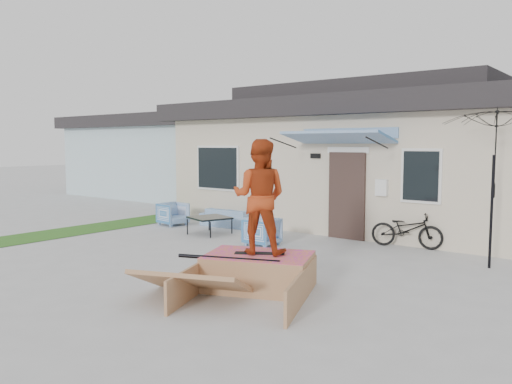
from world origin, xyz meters
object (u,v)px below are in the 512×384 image
Objects in this scene: skate_ramp at (259,272)px; patio_umbrella at (493,174)px; loveseat at (231,215)px; armchair_right at (262,230)px; skater at (260,195)px; armchair_left at (173,213)px; coffee_table at (210,225)px; skateboard at (260,253)px; bicycle at (407,225)px.

patio_umbrella is at bearing 33.84° from skate_ramp.
armchair_right is at bearing 141.01° from loveseat.
armchair_right is at bearing -75.90° from skater.
coffee_table is at bearing -96.18° from armchair_left.
patio_umbrella is 4.73m from skate_ramp.
armchair_right is 4.91m from patio_umbrella.
loveseat is 6.13m from skateboard.
skate_ramp is at bearing 34.70° from armchair_right.
armchair_right is (2.30, -1.58, 0.01)m from loveseat.
skate_ramp is at bearing 130.49° from loveseat.
coffee_table is at bearing 101.63° from loveseat.
bicycle is (4.62, 1.44, 0.28)m from coffee_table.
armchair_right is (3.75, -0.76, -0.00)m from armchair_left.
armchair_right is at bearing 104.93° from skate_ramp.
coffee_table is 4.85m from bicycle.
armchair_right is 0.78× the size of coffee_table.
coffee_table is (0.36, -1.23, -0.11)m from loveseat.
bicycle reaches higher than loveseat.
bicycle is (6.43, 1.04, 0.15)m from armchair_left.
coffee_table is 6.76m from patio_umbrella.
armchair_right is 3.42m from skateboard.
skateboard is at bearing 34.93° from armchair_right.
skater is (-2.57, -3.66, -0.25)m from patio_umbrella.
armchair_right is at bearing 113.22° from bicycle.
bicycle is at bearing 121.99° from armchair_right.
armchair_right is at bearing -94.95° from armchair_left.
skate_ramp is at bearing -101.16° from skateboard.
patio_umbrella is at bearing 170.04° from loveseat.
loveseat is 6.23m from skater.
skateboard is at bearing 164.43° from skater.
armchair_left is (-1.45, -0.82, 0.02)m from loveseat.
patio_umbrella is (6.56, 0.57, 1.53)m from coffee_table.
patio_umbrella is at bearing -124.86° from bicycle.
skateboard is at bearing -37.70° from coffee_table.
skate_ramp is at bearing 161.74° from bicycle.
armchair_right is 0.45× the size of bicycle.
armchair_right reaches higher than skateboard.
patio_umbrella is at bearing -82.40° from armchair_left.
patio_umbrella reaches higher than skateboard.
loveseat is 2.46× the size of armchair_right.
skater is at bearing -37.70° from coffee_table.
coffee_table is at bearing 109.52° from skateboard.
skate_ramp is (2.06, -2.78, -0.08)m from armchair_right.
armchair_right is 3.60m from skater.
armchair_left is 8.48m from patio_umbrella.
armchair_right is 0.31× the size of patio_umbrella.
loveseat is 4.99m from bicycle.
armchair_left is 0.32× the size of patio_umbrella.
patio_umbrella is at bearing 99.46° from armchair_right.
skateboard is (-2.57, -3.66, -1.18)m from patio_umbrella.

